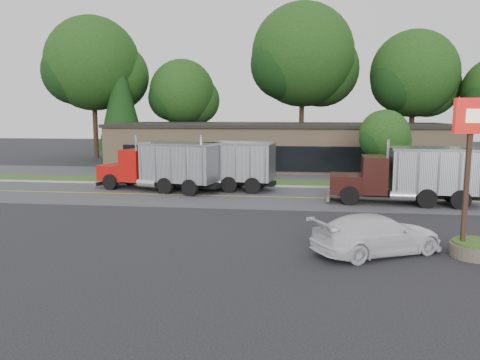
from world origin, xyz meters
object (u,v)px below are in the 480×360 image
object	(u,v)px
bilo_sign	(479,204)
dump_truck_maroon	(413,174)
dump_truck_red	(165,165)
dump_truck_blue	(226,164)
rally_car	(377,234)

from	to	relation	value
bilo_sign	dump_truck_maroon	distance (m)	10.31
dump_truck_red	dump_truck_blue	bearing A→B (deg)	-150.57
dump_truck_maroon	rally_car	size ratio (longest dim) A/B	1.67
dump_truck_maroon	dump_truck_red	bearing A→B (deg)	-5.38
bilo_sign	dump_truck_blue	bearing A→B (deg)	130.17
bilo_sign	dump_truck_red	size ratio (longest dim) A/B	0.65
rally_car	dump_truck_blue	bearing A→B (deg)	2.21
dump_truck_red	dump_truck_maroon	size ratio (longest dim) A/B	1.05
dump_truck_blue	rally_car	size ratio (longest dim) A/B	1.53
bilo_sign	rally_car	xyz separation A→B (m)	(-3.67, -0.05, -1.26)
dump_truck_blue	rally_car	xyz separation A→B (m)	(8.12, -14.02, -1.04)
dump_truck_blue	dump_truck_red	bearing A→B (deg)	21.86
bilo_sign	rally_car	world-z (taller)	bilo_sign
dump_truck_blue	dump_truck_maroon	xyz separation A→B (m)	(11.77, -3.66, 0.00)
dump_truck_maroon	rally_car	xyz separation A→B (m)	(-3.65, -10.36, -1.05)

